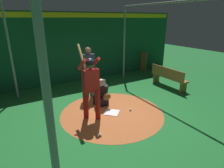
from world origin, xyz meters
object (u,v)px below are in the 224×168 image
at_px(umpire, 89,70).
at_px(baseball_0, 100,135).
at_px(batter, 91,83).
at_px(bench, 168,77).
at_px(bat_rack, 142,62).
at_px(baseball_2, 95,107).
at_px(catcher, 101,95).
at_px(baseball_1, 130,109).
at_px(home_plate, 112,112).

bearing_deg(umpire, baseball_0, -18.53).
bearing_deg(batter, bench, 101.05).
bearing_deg(umpire, bat_rack, 115.27).
distance_m(baseball_0, baseball_2, 1.58).
relative_size(catcher, baseball_0, 12.64).
bearing_deg(batter, umpire, 157.88).
distance_m(bench, baseball_0, 4.49).
bearing_deg(baseball_1, home_plate, -107.68).
bearing_deg(umpire, catcher, 3.22).
xyz_separation_m(home_plate, baseball_2, (-0.56, -0.30, 0.03)).
xyz_separation_m(umpire, baseball_2, (0.95, -0.23, -1.00)).
bearing_deg(baseball_0, catcher, 151.17).
bearing_deg(baseball_2, baseball_1, 49.53).
relative_size(home_plate, umpire, 0.23).
xyz_separation_m(catcher, bat_rack, (-2.79, 4.03, 0.13)).
relative_size(umpire, bat_rack, 1.76).
height_order(bench, baseball_0, bench).
bearing_deg(catcher, home_plate, 1.88).
distance_m(catcher, baseball_1, 1.07).
xyz_separation_m(baseball_0, baseball_1, (-0.73, 1.45, 0.00)).
height_order(bat_rack, bench, bat_rack).
relative_size(umpire, baseball_1, 24.95).
height_order(bat_rack, baseball_1, bat_rack).
height_order(home_plate, batter, batter).
relative_size(batter, baseball_1, 28.73).
bearing_deg(umpire, baseball_2, -13.81).
bearing_deg(baseball_1, baseball_0, -63.31).
distance_m(umpire, bench, 3.45).
xyz_separation_m(umpire, bench, (0.71, 3.32, -0.60)).
xyz_separation_m(home_plate, baseball_0, (0.91, -0.88, 0.03)).
bearing_deg(home_plate, umpire, -177.36).
bearing_deg(baseball_0, home_plate, 135.89).
bearing_deg(catcher, bench, 92.58).
distance_m(home_plate, catcher, 0.74).
xyz_separation_m(home_plate, bench, (-0.80, 3.25, 0.43)).
bearing_deg(bat_rack, batter, -53.97).
bearing_deg(baseball_0, umpire, 161.47).
xyz_separation_m(umpire, baseball_0, (2.43, -0.81, -1.00)).
relative_size(home_plate, bench, 0.24).
bearing_deg(bat_rack, umpire, -64.73).
distance_m(batter, bat_rack, 5.82).
relative_size(umpire, baseball_0, 24.95).
bearing_deg(batter, baseball_2, 145.12).
distance_m(catcher, baseball_0, 1.82).
height_order(catcher, baseball_1, catcher).
bearing_deg(catcher, bat_rack, 124.65).
xyz_separation_m(bat_rack, baseball_2, (2.88, -4.32, -0.45)).
height_order(home_plate, baseball_1, baseball_1).
bearing_deg(bat_rack, bench, -16.18).
distance_m(catcher, baseball_2, 0.44).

